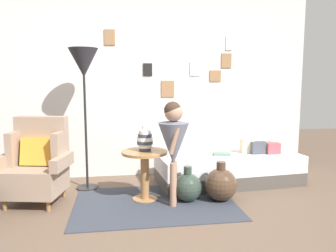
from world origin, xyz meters
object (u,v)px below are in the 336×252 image
Objects in this scene: vase_striped at (145,140)px; book_on_daybed at (222,154)px; daybed at (228,168)px; floor_lamp at (84,69)px; demijohn_near at (188,187)px; person_child at (173,140)px; side_table at (145,166)px; armchair at (37,164)px; demijohn_far at (221,184)px.

vase_striped is 1.36× the size of book_on_daybed.
daybed is 2.31m from floor_lamp.
floor_lamp is (-0.71, 0.51, 0.83)m from vase_striped.
demijohn_near is (1.18, -0.65, -1.37)m from floor_lamp.
person_child is 1.07m from book_on_daybed.
side_table is 0.32× the size of floor_lamp.
armchair is 1.27m from floor_lamp.
demijohn_far is at bearing -11.76° from vase_striped.
floor_lamp is at bearing 151.06° from demijohn_near.
side_table reaches higher than demijohn_far.
side_table is 0.90m from demijohn_far.
book_on_daybed is (0.77, 0.66, -0.33)m from person_child.
demijohn_far is (0.86, -0.16, -0.21)m from side_table.
demijohn_near is at bearing 28.30° from person_child.
armchair is 2.43m from daybed.
floor_lamp is 4.32× the size of demijohn_near.
floor_lamp is (0.52, 0.39, 1.09)m from armchair.
floor_lamp reaches higher than demijohn_far.
side_table is at bearing 169.35° from demijohn_far.
floor_lamp is at bearing 36.93° from armchair.
floor_lamp reaches higher than daybed.
armchair is 2.12m from demijohn_far.
book_on_daybed is at bearing -2.85° from floor_lamp.
vase_striped is 0.73m from demijohn_near.
floor_lamp is 3.86× the size of demijohn_far.
side_table is 1.41× the size of demijohn_near.
book_on_daybed is (2.29, 0.30, -0.02)m from armchair.
demijohn_near is at bearing -8.85° from armchair.
side_table is (-1.18, -0.48, 0.21)m from daybed.
vase_striped is at bearing 69.71° from side_table.
daybed is at bearing 19.23° from book_on_daybed.
armchair reaches higher than book_on_daybed.
floor_lamp is at bearing 144.01° from vase_striped.
armchair is 1.74m from demijohn_near.
armchair is at bearing 173.39° from side_table.
side_table is 0.30m from vase_striped.
demijohn_far reaches higher than daybed.
demijohn_near is (-0.70, -0.60, -0.03)m from daybed.
book_on_daybed is 0.68m from demijohn_far.
daybed is at bearing 22.22° from side_table.
vase_striped is at bearing -158.36° from daybed.
armchair is at bearing 171.71° from demijohn_far.
person_child is 2.81× the size of demijohn_near.
floor_lamp is at bearing 142.92° from side_table.
floor_lamp reaches higher than armchair.
person_child reaches higher than daybed.
armchair is at bearing 174.17° from vase_striped.
demijohn_far is at bearing -116.02° from daybed.
vase_striped reaches higher than side_table.
book_on_daybed is at bearing 7.50° from armchair.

